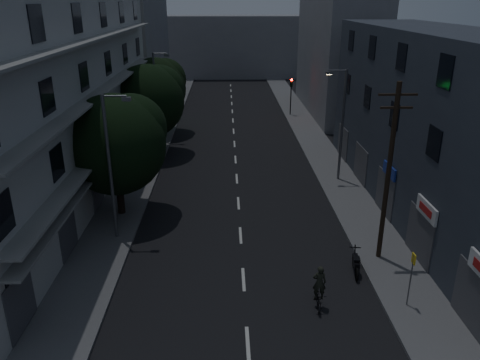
{
  "coord_description": "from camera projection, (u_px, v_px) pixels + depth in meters",
  "views": [
    {
      "loc": [
        -0.75,
        -12.72,
        12.61
      ],
      "look_at": [
        0.0,
        12.0,
        3.0
      ],
      "focal_mm": 35.0,
      "sensor_mm": 36.0,
      "label": 1
    }
  ],
  "objects": [
    {
      "name": "building_left",
      "position": [
        53.0,
        91.0,
        30.34
      ],
      "size": [
        7.0,
        36.0,
        14.0
      ],
      "color": "#B5B4B0",
      "rests_on": "ground"
    },
    {
      "name": "tree_near",
      "position": [
        116.0,
        141.0,
        27.57
      ],
      "size": [
        6.03,
        6.03,
        7.43
      ],
      "color": "black",
      "rests_on": "sidewalk_left"
    },
    {
      "name": "ground",
      "position": [
        235.0,
        158.0,
        39.74
      ],
      "size": [
        160.0,
        160.0,
        0.0
      ],
      "primitive_type": "plane",
      "color": "black",
      "rests_on": "ground"
    },
    {
      "name": "building_far_left",
      "position": [
        135.0,
        39.0,
        57.93
      ],
      "size": [
        6.0,
        20.0,
        16.0
      ],
      "primitive_type": "cube",
      "color": "slate",
      "rests_on": "ground"
    },
    {
      "name": "traffic_signal_far_right",
      "position": [
        291.0,
        89.0,
        52.81
      ],
      "size": [
        0.28,
        0.37,
        4.1
      ],
      "color": "black",
      "rests_on": "sidewalk_right"
    },
    {
      "name": "traffic_signal_far_left",
      "position": [
        174.0,
        90.0,
        51.92
      ],
      "size": [
        0.28,
        0.37,
        4.1
      ],
      "color": "black",
      "rests_on": "sidewalk_left"
    },
    {
      "name": "sidewalk_left",
      "position": [
        147.0,
        158.0,
        39.5
      ],
      "size": [
        3.0,
        90.0,
        0.15
      ],
      "primitive_type": "cube",
      "color": "#565659",
      "rests_on": "ground"
    },
    {
      "name": "building_right",
      "position": [
        440.0,
        127.0,
        27.83
      ],
      "size": [
        6.19,
        28.0,
        11.0
      ],
      "color": "#2E343E",
      "rests_on": "ground"
    },
    {
      "name": "street_lamp_right",
      "position": [
        341.0,
        120.0,
        33.06
      ],
      "size": [
        1.51,
        0.25,
        8.0
      ],
      "color": "#57585F",
      "rests_on": "sidewalk_right"
    },
    {
      "name": "motorcycle",
      "position": [
        356.0,
        264.0,
        22.86
      ],
      "size": [
        0.58,
        1.92,
        1.23
      ],
      "rotation": [
        0.0,
        0.0,
        -0.15
      ],
      "color": "black",
      "rests_on": "ground"
    },
    {
      "name": "cyclist",
      "position": [
        319.0,
        293.0,
        20.28
      ],
      "size": [
        0.7,
        1.64,
        2.03
      ],
      "rotation": [
        0.0,
        0.0,
        -0.09
      ],
      "color": "black",
      "rests_on": "ground"
    },
    {
      "name": "utility_pole",
      "position": [
        389.0,
        171.0,
        22.53
      ],
      "size": [
        1.8,
        0.24,
        9.0
      ],
      "color": "black",
      "rests_on": "sidewalk_right"
    },
    {
      "name": "lane_markings",
      "position": [
        234.0,
        137.0,
        45.56
      ],
      "size": [
        0.15,
        60.5,
        0.01
      ],
      "color": "beige",
      "rests_on": "ground"
    },
    {
      "name": "street_lamp_left_near",
      "position": [
        111.0,
        161.0,
        24.7
      ],
      "size": [
        1.51,
        0.25,
        8.0
      ],
      "color": "slate",
      "rests_on": "sidewalk_left"
    },
    {
      "name": "sidewalk_right",
      "position": [
        323.0,
        156.0,
        39.92
      ],
      "size": [
        3.0,
        90.0,
        0.15
      ],
      "primitive_type": "cube",
      "color": "#565659",
      "rests_on": "ground"
    },
    {
      "name": "bus_stop_sign",
      "position": [
        412.0,
        270.0,
        19.76
      ],
      "size": [
        0.06,
        0.35,
        2.52
      ],
      "color": "#595B60",
      "rests_on": "sidewalk_right"
    },
    {
      "name": "building_far_end",
      "position": [
        230.0,
        46.0,
        79.85
      ],
      "size": [
        24.0,
        8.0,
        10.0
      ],
      "primitive_type": "cube",
      "color": "slate",
      "rests_on": "ground"
    },
    {
      "name": "street_lamp_left_far",
      "position": [
        157.0,
        92.0,
        42.99
      ],
      "size": [
        1.51,
        0.25,
        8.0
      ],
      "color": "#53555A",
      "rests_on": "sidewalk_left"
    },
    {
      "name": "tree_far",
      "position": [
        156.0,
        86.0,
        45.27
      ],
      "size": [
        5.89,
        5.89,
        7.28
      ],
      "color": "black",
      "rests_on": "sidewalk_left"
    },
    {
      "name": "building_far_right",
      "position": [
        337.0,
        56.0,
        53.56
      ],
      "size": [
        6.0,
        20.0,
        13.0
      ],
      "primitive_type": "cube",
      "color": "slate",
      "rests_on": "ground"
    },
    {
      "name": "tree_mid",
      "position": [
        148.0,
        98.0,
        39.01
      ],
      "size": [
        6.11,
        6.11,
        7.52
      ],
      "color": "black",
      "rests_on": "sidewalk_left"
    }
  ]
}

